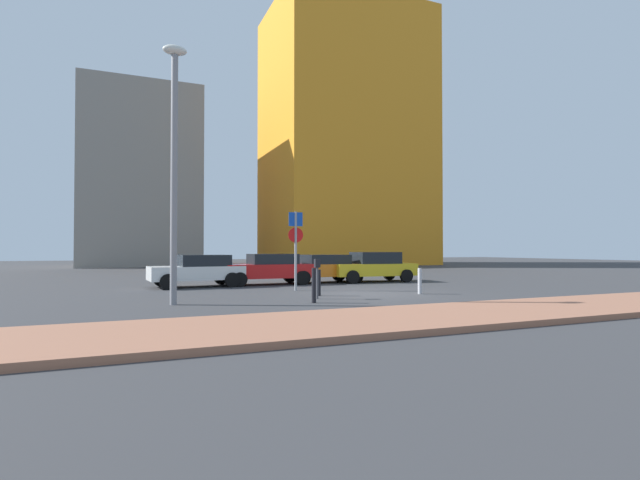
% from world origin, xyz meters
% --- Properties ---
extents(ground_plane, '(120.00, 120.00, 0.00)m').
position_xyz_m(ground_plane, '(0.00, 0.00, 0.00)').
color(ground_plane, '#38383A').
extents(sidewalk_brick, '(40.00, 3.39, 0.14)m').
position_xyz_m(sidewalk_brick, '(0.00, -6.15, 0.07)').
color(sidewalk_brick, '#9E664C').
rests_on(sidewalk_brick, ground).
extents(parked_car_white, '(4.06, 2.25, 1.39)m').
position_xyz_m(parked_car_white, '(-5.26, 5.60, 0.74)').
color(parked_car_white, white).
rests_on(parked_car_white, ground).
extents(parked_car_red, '(4.25, 1.93, 1.42)m').
position_xyz_m(parked_car_red, '(-2.08, 5.71, 0.75)').
color(parked_car_red, red).
rests_on(parked_car_red, ground).
extents(parked_car_orange, '(4.22, 2.15, 1.37)m').
position_xyz_m(parked_car_orange, '(0.80, 5.89, 0.73)').
color(parked_car_orange, orange).
rests_on(parked_car_orange, ground).
extents(parked_car_yellow, '(4.36, 2.28, 1.50)m').
position_xyz_m(parked_car_yellow, '(3.33, 5.42, 0.78)').
color(parked_car_yellow, gold).
rests_on(parked_car_yellow, ground).
extents(parking_sign_post, '(0.60, 0.13, 3.14)m').
position_xyz_m(parking_sign_post, '(-1.97, 2.23, 1.98)').
color(parking_sign_post, gray).
rests_on(parking_sign_post, ground).
extents(parking_meter, '(0.18, 0.14, 1.32)m').
position_xyz_m(parking_meter, '(-2.37, -0.95, 0.86)').
color(parking_meter, '#4C4C51').
rests_on(parking_meter, ground).
extents(street_lamp, '(0.70, 0.36, 7.73)m').
position_xyz_m(street_lamp, '(-6.91, -0.78, 4.50)').
color(street_lamp, gray).
rests_on(street_lamp, ground).
extents(traffic_bollard_near, '(0.14, 0.14, 1.07)m').
position_xyz_m(traffic_bollard_near, '(-2.90, -1.95, 0.53)').
color(traffic_bollard_near, black).
rests_on(traffic_bollard_near, ground).
extents(traffic_bollard_mid, '(0.14, 0.14, 0.93)m').
position_xyz_m(traffic_bollard_mid, '(-1.92, -0.01, 0.46)').
color(traffic_bollard_mid, black).
rests_on(traffic_bollard_mid, ground).
extents(traffic_bollard_far, '(0.14, 0.14, 0.95)m').
position_xyz_m(traffic_bollard_far, '(1.75, -0.85, 0.47)').
color(traffic_bollard_far, '#B7B7BC').
rests_on(traffic_bollard_far, ground).
extents(building_colorful_midrise, '(16.33, 12.37, 27.23)m').
position_xyz_m(building_colorful_midrise, '(13.95, 30.24, 13.62)').
color(building_colorful_midrise, orange).
rests_on(building_colorful_midrise, ground).
extents(building_under_construction, '(10.77, 11.61, 17.10)m').
position_xyz_m(building_under_construction, '(-6.77, 34.83, 8.55)').
color(building_under_construction, gray).
rests_on(building_under_construction, ground).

